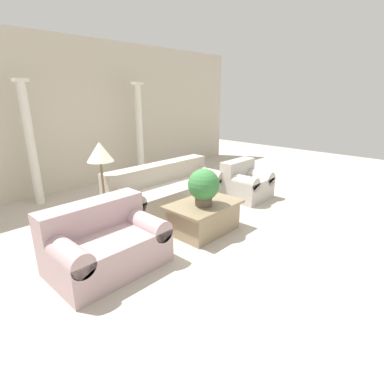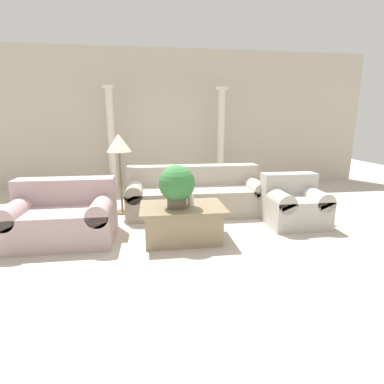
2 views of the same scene
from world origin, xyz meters
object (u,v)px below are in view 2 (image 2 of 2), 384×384
Objects in this scene: coffee_table at (182,222)px; potted_plant at (177,185)px; floor_lamp at (119,147)px; loveseat at (63,216)px; armchair at (294,203)px; sofa_long at (195,194)px.

potted_plant reaches higher than coffee_table.
floor_lamp is (-0.84, 1.38, 0.38)m from potted_plant.
loveseat is 3.37m from armchair.
floor_lamp is at bearing 161.21° from armchair.
loveseat is at bearing -121.64° from floor_lamp.
potted_plant is (-0.07, -0.05, 0.53)m from coffee_table.
potted_plant reaches higher than armchair.
sofa_long is at bearing 27.04° from loveseat.
loveseat is 1.20× the size of coffee_table.
sofa_long is at bearing 150.31° from armchair.
potted_plant is 1.66m from floor_lamp.
coffee_table is (-0.35, -1.22, -0.08)m from sofa_long.
armchair is (2.69, -0.92, -0.82)m from floor_lamp.
sofa_long is at bearing -4.68° from floor_lamp.
coffee_table is 0.82× the size of floor_lamp.
coffee_table is at bearing -55.37° from floor_lamp.
loveseat is 2.39× the size of potted_plant.
sofa_long reaches higher than coffee_table.
armchair is at bearing -18.79° from floor_lamp.
coffee_table is at bearing -167.07° from armchair.
potted_plant is 0.65× the size of armchair.
floor_lamp reaches higher than potted_plant.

